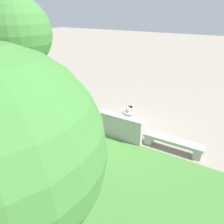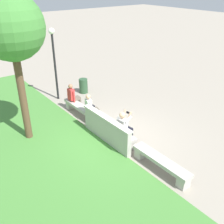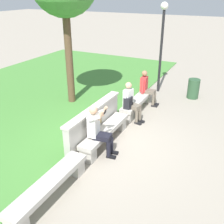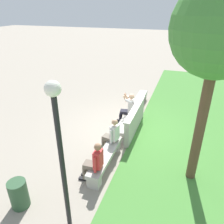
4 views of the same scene
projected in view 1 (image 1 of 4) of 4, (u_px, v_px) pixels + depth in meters
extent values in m
plane|color=gray|center=(116.00, 133.00, 9.11)|extent=(80.00, 80.00, 0.00)
cube|color=#478438|center=(32.00, 206.00, 5.72)|extent=(18.87, 8.00, 0.03)
cube|color=#B7B2A8|center=(173.00, 141.00, 7.84)|extent=(2.15, 0.40, 0.12)
cube|color=#B7B2A8|center=(198.00, 154.00, 7.52)|extent=(0.28, 0.34, 0.33)
cube|color=#B7B2A8|center=(149.00, 139.00, 8.35)|extent=(0.28, 0.34, 0.33)
cube|color=#B7B2A8|center=(116.00, 124.00, 8.94)|extent=(2.15, 0.40, 0.12)
cube|color=#B7B2A8|center=(136.00, 135.00, 8.62)|extent=(0.28, 0.34, 0.33)
cube|color=#B7B2A8|center=(98.00, 124.00, 9.46)|extent=(0.28, 0.34, 0.33)
cube|color=#B7B2A8|center=(72.00, 112.00, 10.04)|extent=(2.15, 0.40, 0.12)
cube|color=#B7B2A8|center=(88.00, 121.00, 9.72)|extent=(0.28, 0.34, 0.33)
cube|color=#B7B2A8|center=(58.00, 112.00, 10.56)|extent=(0.28, 0.34, 0.33)
cube|color=#B7B2A8|center=(112.00, 126.00, 8.64)|extent=(2.55, 0.18, 0.95)
cube|color=beige|center=(112.00, 115.00, 8.42)|extent=(2.61, 0.24, 0.06)
cube|color=brown|center=(113.00, 123.00, 8.67)|extent=(0.44, 0.02, 0.22)
cube|color=black|center=(133.00, 131.00, 9.19)|extent=(0.13, 0.25, 0.06)
cylinder|color=black|center=(133.00, 127.00, 9.04)|extent=(0.11, 0.11, 0.42)
cube|color=black|center=(129.00, 130.00, 9.26)|extent=(0.13, 0.25, 0.06)
cylinder|color=black|center=(128.00, 126.00, 9.11)|extent=(0.11, 0.11, 0.42)
cube|color=black|center=(129.00, 123.00, 8.80)|extent=(0.36, 0.46, 0.12)
cube|color=silver|center=(127.00, 119.00, 8.49)|extent=(0.37, 0.27, 0.56)
sphere|color=tan|center=(128.00, 109.00, 8.31)|extent=(0.22, 0.22, 0.22)
cylinder|color=silver|center=(133.00, 112.00, 8.38)|extent=(0.13, 0.32, 0.21)
cylinder|color=tan|center=(133.00, 109.00, 8.48)|extent=(0.08, 0.18, 0.27)
cylinder|color=silver|center=(124.00, 111.00, 8.51)|extent=(0.13, 0.32, 0.21)
cylinder|color=tan|center=(127.00, 108.00, 8.57)|extent=(0.12, 0.20, 0.27)
cube|color=black|center=(130.00, 107.00, 8.56)|extent=(0.15, 0.03, 0.08)
cube|color=black|center=(94.00, 120.00, 10.07)|extent=(0.14, 0.23, 0.06)
cylinder|color=#6B6051|center=(92.00, 116.00, 9.94)|extent=(0.10, 0.10, 0.42)
cube|color=black|center=(91.00, 119.00, 10.18)|extent=(0.14, 0.23, 0.06)
cylinder|color=#6B6051|center=(90.00, 115.00, 10.05)|extent=(0.10, 0.10, 0.42)
cube|color=#6B6051|center=(88.00, 112.00, 9.76)|extent=(0.35, 0.45, 0.12)
cube|color=silver|center=(84.00, 108.00, 9.50)|extent=(0.35, 0.26, 0.52)
sphere|color=tan|center=(83.00, 100.00, 9.33)|extent=(0.20, 0.20, 0.20)
cylinder|color=silver|center=(87.00, 110.00, 9.41)|extent=(0.08, 0.08, 0.48)
cylinder|color=silver|center=(81.00, 108.00, 9.66)|extent=(0.08, 0.08, 0.48)
cube|color=black|center=(69.00, 112.00, 10.81)|extent=(0.11, 0.22, 0.06)
cylinder|color=#6B6051|center=(68.00, 109.00, 10.67)|extent=(0.10, 0.10, 0.42)
cube|color=black|center=(66.00, 112.00, 10.88)|extent=(0.11, 0.22, 0.06)
cylinder|color=#6B6051|center=(65.00, 108.00, 10.75)|extent=(0.10, 0.10, 0.42)
cube|color=#6B6051|center=(63.00, 105.00, 10.45)|extent=(0.30, 0.41, 0.12)
cube|color=#D83838|center=(60.00, 101.00, 10.16)|extent=(0.33, 0.21, 0.52)
sphere|color=#9E7051|center=(59.00, 94.00, 9.99)|extent=(0.20, 0.20, 0.20)
cylinder|color=#D83838|center=(63.00, 103.00, 10.11)|extent=(0.08, 0.08, 0.48)
cylinder|color=#D83838|center=(57.00, 101.00, 10.29)|extent=(0.08, 0.08, 0.48)
cube|color=black|center=(87.00, 111.00, 9.54)|extent=(0.28, 0.20, 0.36)
cube|color=black|center=(88.00, 112.00, 9.66)|extent=(0.20, 0.06, 0.16)
torus|color=black|center=(87.00, 107.00, 9.46)|extent=(0.10, 0.02, 0.10)
cylinder|color=brown|center=(28.00, 106.00, 7.39)|extent=(0.26, 0.26, 3.40)
sphere|color=#428438|center=(15.00, 33.00, 6.38)|extent=(2.15, 2.15, 2.15)
sphere|color=#428438|center=(1.00, 152.00, 2.08)|extent=(2.04, 2.04, 2.04)
cylinder|color=#2D5133|center=(61.00, 94.00, 12.16)|extent=(0.44, 0.44, 0.75)
cylinder|color=black|center=(36.00, 79.00, 10.59)|extent=(0.10, 0.10, 3.15)
sphere|color=white|center=(30.00, 42.00, 9.85)|extent=(0.28, 0.28, 0.28)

